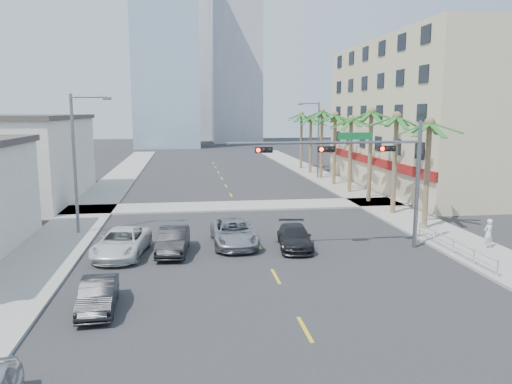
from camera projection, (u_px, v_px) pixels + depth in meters
ground at (293, 308)px, 20.25m from camera, size 260.00×260.00×0.00m
sidewalk_right at (383, 207)px, 41.44m from camera, size 4.00×120.00×0.15m
sidewalk_left at (84, 215)px, 38.12m from camera, size 4.00×120.00×0.15m
sidewalk_cross at (237, 206)px, 41.74m from camera, size 80.00×4.00×0.15m
building_right at (441, 115)px, 51.41m from camera, size 15.25×28.00×15.00m
building_left_far at (12, 160)px, 44.34m from camera, size 11.00×18.00×7.20m
tower_far_left at (165, 36)px, 108.15m from camera, size 14.00×14.00×48.00m
tower_far_right at (236, 22)px, 124.20m from camera, size 12.00×12.00×60.00m
tower_far_center at (188, 64)px, 138.64m from camera, size 16.00×16.00×42.00m
traffic_signal_mast at (365, 163)px, 28.01m from camera, size 11.12×0.54×7.20m
palm_tree_0 at (430, 124)px, 32.44m from camera, size 4.80×4.80×7.80m
palm_tree_1 at (397, 118)px, 37.47m from camera, size 4.80×4.80×8.16m
palm_tree_2 at (372, 113)px, 42.50m from camera, size 4.80×4.80×8.52m
palm_tree_3 at (351, 120)px, 47.69m from camera, size 4.80×4.80×7.80m
palm_tree_4 at (335, 116)px, 52.72m from camera, size 4.80×4.80×8.16m
palm_tree_5 at (322, 112)px, 57.74m from camera, size 4.80×4.80×8.52m
palm_tree_6 at (311, 118)px, 62.94m from camera, size 4.80×4.80×7.80m
palm_tree_7 at (302, 115)px, 67.96m from camera, size 4.80×4.80×8.16m
streetlight_left at (77, 157)px, 31.60m from camera, size 2.55×0.25×9.00m
streetlight_right at (317, 136)px, 58.10m from camera, size 2.55×0.25×9.00m
guardrail at (453, 244)px, 27.43m from camera, size 0.08×8.08×1.00m
car_parked_mid at (98, 295)px, 19.97m from camera, size 1.54×3.93×1.27m
car_parked_far at (122, 243)px, 27.51m from camera, size 3.12×5.62×1.49m
car_lane_left at (173, 241)px, 27.96m from camera, size 1.93×4.55×1.46m
car_lane_center at (234, 233)px, 29.71m from camera, size 2.60×5.47×1.51m
car_lane_right at (295, 237)px, 29.08m from camera, size 2.33×4.70×1.31m
pedestrian at (488, 234)px, 28.51m from camera, size 0.71×0.55×1.71m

